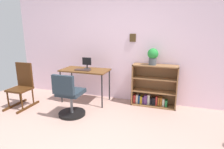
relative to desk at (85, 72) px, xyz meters
The scene contains 8 objects.
wall_back 0.96m from the desk, 37.14° to the left, with size 5.20×0.12×2.57m.
desk is the anchor object (origin of this frame).
monitor 0.21m from the desk, 80.90° to the left, with size 0.21×0.15×0.26m.
keyboard 0.13m from the desk, 93.79° to the right, with size 0.35×0.14×0.02m, color #342422.
office_chair 0.86m from the desk, 86.35° to the right, with size 0.52×0.54×0.86m.
rocking_chair 1.37m from the desk, 150.81° to the right, with size 0.42×0.64×0.95m.
bookshelf_low 1.56m from the desk, ahead, with size 0.94×0.30×0.91m.
potted_plant_on_shelf 1.54m from the desk, ahead, with size 0.22×0.22×0.35m.
Camera 1 is at (1.23, -1.94, 1.64)m, focal length 29.25 mm.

